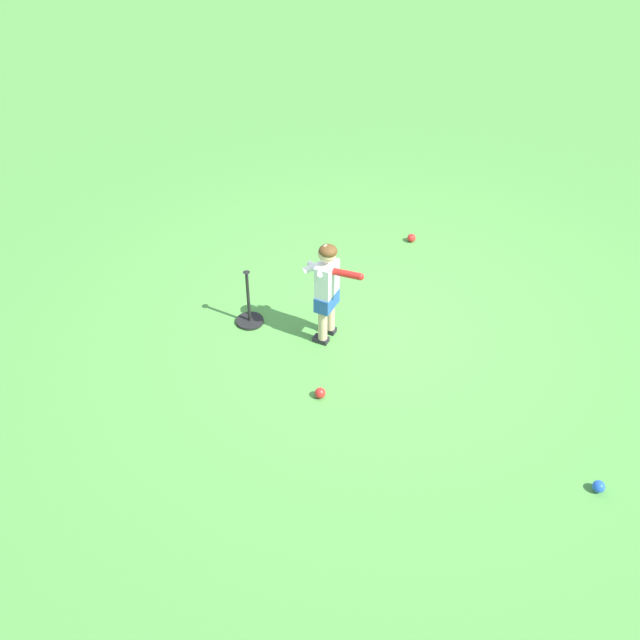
{
  "coord_description": "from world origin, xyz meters",
  "views": [
    {
      "loc": [
        -0.75,
        6.09,
        4.96
      ],
      "look_at": [
        0.45,
        0.57,
        0.45
      ],
      "focal_mm": 43.79,
      "sensor_mm": 36.0,
      "label": 1
    }
  ],
  "objects_px": {
    "play_ball_midfield": "(599,487)",
    "play_ball_behind_batter": "(320,393)",
    "child_batter": "(327,284)",
    "play_ball_far_right": "(412,238)",
    "batting_tee": "(249,314)"
  },
  "relations": [
    {
      "from": "play_ball_midfield",
      "to": "play_ball_behind_batter",
      "type": "distance_m",
      "value": 2.46
    },
    {
      "from": "play_ball_midfield",
      "to": "play_ball_behind_batter",
      "type": "xyz_separation_m",
      "value": [
        2.4,
        -0.57,
        -0.0
      ]
    },
    {
      "from": "child_batter",
      "to": "play_ball_midfield",
      "type": "bearing_deg",
      "value": 150.64
    },
    {
      "from": "child_batter",
      "to": "batting_tee",
      "type": "xyz_separation_m",
      "value": [
        0.81,
        -0.07,
        -0.55
      ]
    },
    {
      "from": "play_ball_behind_batter",
      "to": "play_ball_far_right",
      "type": "bearing_deg",
      "value": -100.02
    },
    {
      "from": "batting_tee",
      "to": "child_batter",
      "type": "bearing_deg",
      "value": 175.35
    },
    {
      "from": "child_batter",
      "to": "play_ball_midfield",
      "type": "height_order",
      "value": "child_batter"
    },
    {
      "from": "play_ball_midfield",
      "to": "play_ball_behind_batter",
      "type": "height_order",
      "value": "play_ball_midfield"
    },
    {
      "from": "child_batter",
      "to": "play_ball_midfield",
      "type": "xyz_separation_m",
      "value": [
        -2.51,
        1.41,
        -0.6
      ]
    },
    {
      "from": "play_ball_behind_batter",
      "to": "batting_tee",
      "type": "bearing_deg",
      "value": -44.32
    },
    {
      "from": "play_ball_behind_batter",
      "to": "play_ball_far_right",
      "type": "height_order",
      "value": "play_ball_behind_batter"
    },
    {
      "from": "child_batter",
      "to": "play_ball_midfield",
      "type": "distance_m",
      "value": 2.94
    },
    {
      "from": "child_batter",
      "to": "play_ball_behind_batter",
      "type": "distance_m",
      "value": 1.04
    },
    {
      "from": "child_batter",
      "to": "play_ball_behind_batter",
      "type": "relative_size",
      "value": 10.83
    },
    {
      "from": "play_ball_midfield",
      "to": "play_ball_far_right",
      "type": "xyz_separation_m",
      "value": [
        1.91,
        -3.33,
        -0.0
      ]
    }
  ]
}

